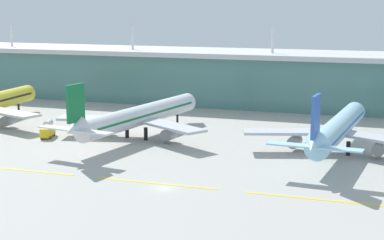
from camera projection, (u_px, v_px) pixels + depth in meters
The scene contains 8 objects.
ground_plane at pixel (164, 188), 132.05m from camera, with size 600.00×600.00×0.00m, color #A8A59E.
terminal_building at pixel (275, 79), 236.74m from camera, with size 288.00×34.00×29.49m.
airliner_near_middle at pixel (139, 116), 180.52m from camera, with size 48.18×66.21×18.90m.
airliner_far_middle at pixel (337, 129), 162.23m from camera, with size 48.66×64.08×18.90m.
taxiway_stripe_mid_west at pixel (21, 170), 146.51m from camera, with size 28.00×0.70×0.04m, color yellow.
taxiway_stripe_centre at pixel (155, 183), 135.63m from camera, with size 28.00×0.70×0.04m, color yellow.
taxiway_stripe_mid_east at pixel (314, 199), 124.75m from camera, with size 28.00×0.70×0.04m, color yellow.
fuel_truck at pixel (48, 130), 182.27m from camera, with size 4.44×7.63×4.95m.
Camera 1 is at (47.08, -118.32, 38.25)m, focal length 58.69 mm.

